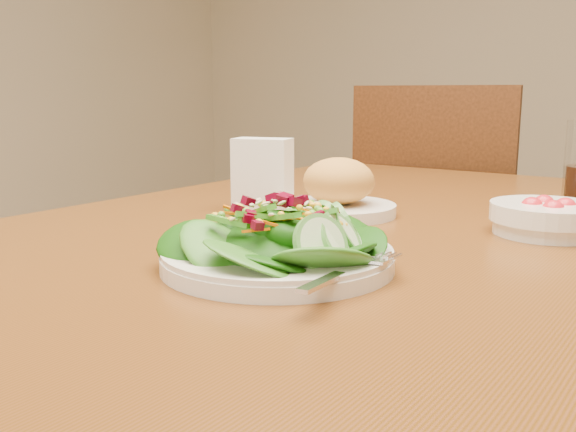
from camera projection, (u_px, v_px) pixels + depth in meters
The scene contains 6 objects.
dining_table at pixel (350, 287), 0.97m from camera, with size 0.90×1.40×0.75m.
chair_far at pixel (439, 248), 1.81m from camera, with size 0.50×0.50×0.96m.
salad_plate at pixel (284, 245), 0.69m from camera, with size 0.26×0.25×0.07m.
bread_plate at pixel (339, 192), 0.99m from camera, with size 0.18×0.18×0.09m.
tomato_bowl at pixel (548, 218), 0.86m from camera, with size 0.15×0.15×0.05m.
napkin_holder at pixel (263, 173), 1.02m from camera, with size 0.10×0.07×0.12m.
Camera 1 is at (0.46, -0.81, 0.94)m, focal length 40.00 mm.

